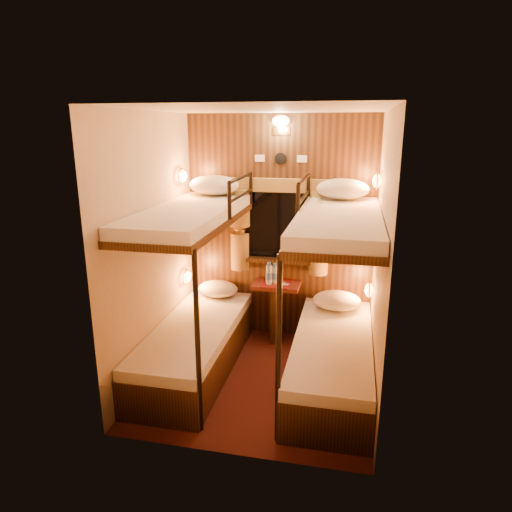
% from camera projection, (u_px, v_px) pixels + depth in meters
% --- Properties ---
extents(floor, '(2.10, 2.10, 0.00)m').
position_uv_depth(floor, '(260.00, 378.00, 4.26)').
color(floor, '#38150F').
rests_on(floor, ground).
extents(ceiling, '(2.10, 2.10, 0.00)m').
position_uv_depth(ceiling, '(261.00, 109.00, 3.60)').
color(ceiling, silver).
rests_on(ceiling, wall_back).
extents(wall_back, '(2.40, 0.00, 2.40)m').
position_uv_depth(wall_back, '(280.00, 229.00, 4.92)').
color(wall_back, '#C6B293').
rests_on(wall_back, floor).
extents(wall_front, '(2.40, 0.00, 2.40)m').
position_uv_depth(wall_front, '(228.00, 298.00, 2.94)').
color(wall_front, '#C6B293').
rests_on(wall_front, floor).
extents(wall_left, '(0.00, 2.40, 2.40)m').
position_uv_depth(wall_left, '(153.00, 249.00, 4.13)').
color(wall_left, '#C6B293').
rests_on(wall_left, floor).
extents(wall_right, '(0.00, 2.40, 2.40)m').
position_uv_depth(wall_right, '(380.00, 262.00, 3.73)').
color(wall_right, '#C6B293').
rests_on(wall_right, floor).
extents(back_panel, '(2.00, 0.03, 2.40)m').
position_uv_depth(back_panel, '(280.00, 229.00, 4.91)').
color(back_panel, black).
rests_on(back_panel, floor).
extents(bunk_left, '(0.72, 1.90, 1.82)m').
position_uv_depth(bunk_left, '(195.00, 314.00, 4.30)').
color(bunk_left, black).
rests_on(bunk_left, floor).
extents(bunk_right, '(0.72, 1.90, 1.82)m').
position_uv_depth(bunk_right, '(333.00, 326.00, 4.04)').
color(bunk_right, black).
rests_on(bunk_right, floor).
extents(window, '(1.00, 0.12, 0.79)m').
position_uv_depth(window, '(279.00, 232.00, 4.88)').
color(window, black).
rests_on(window, back_panel).
extents(curtains, '(1.10, 0.22, 1.00)m').
position_uv_depth(curtains, '(279.00, 225.00, 4.83)').
color(curtains, olive).
rests_on(curtains, back_panel).
extents(back_fixtures, '(0.54, 0.09, 0.48)m').
position_uv_depth(back_fixtures, '(281.00, 129.00, 4.59)').
color(back_fixtures, black).
rests_on(back_fixtures, back_panel).
extents(reading_lamps, '(2.00, 0.20, 1.25)m').
position_uv_depth(reading_lamps, '(275.00, 233.00, 4.58)').
color(reading_lamps, orange).
rests_on(reading_lamps, wall_left).
extents(table, '(0.50, 0.34, 0.66)m').
position_uv_depth(table, '(276.00, 304.00, 4.95)').
color(table, maroon).
rests_on(table, floor).
extents(bottle_left, '(0.07, 0.07, 0.24)m').
position_uv_depth(bottle_left, '(269.00, 275.00, 4.82)').
color(bottle_left, '#99BFE5').
rests_on(bottle_left, table).
extents(bottle_right, '(0.06, 0.06, 0.22)m').
position_uv_depth(bottle_right, '(275.00, 275.00, 4.85)').
color(bottle_right, '#99BFE5').
rests_on(bottle_right, table).
extents(sachet_a, '(0.10, 0.09, 0.01)m').
position_uv_depth(sachet_a, '(285.00, 284.00, 4.84)').
color(sachet_a, silver).
rests_on(sachet_a, table).
extents(sachet_b, '(0.09, 0.08, 0.01)m').
position_uv_depth(sachet_b, '(283.00, 285.00, 4.83)').
color(sachet_b, silver).
rests_on(sachet_b, table).
extents(pillow_lower_left, '(0.44, 0.32, 0.17)m').
position_uv_depth(pillow_lower_left, '(218.00, 289.00, 5.03)').
color(pillow_lower_left, silver).
rests_on(pillow_lower_left, bunk_left).
extents(pillow_lower_right, '(0.49, 0.35, 0.19)m').
position_uv_depth(pillow_lower_right, '(337.00, 301.00, 4.66)').
color(pillow_lower_right, silver).
rests_on(pillow_lower_right, bunk_right).
extents(pillow_upper_left, '(0.52, 0.37, 0.20)m').
position_uv_depth(pillow_upper_left, '(214.00, 185.00, 4.67)').
color(pillow_upper_left, silver).
rests_on(pillow_upper_left, bunk_left).
extents(pillow_upper_right, '(0.51, 0.36, 0.20)m').
position_uv_depth(pillow_upper_right, '(343.00, 189.00, 4.39)').
color(pillow_upper_right, silver).
rests_on(pillow_upper_right, bunk_right).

